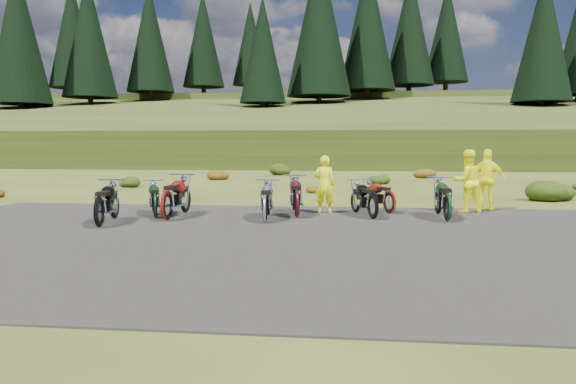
# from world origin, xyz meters

# --- Properties ---
(ground) EXTENTS (300.00, 300.00, 0.00)m
(ground) POSITION_xyz_m (0.00, 0.00, 0.00)
(ground) COLOR #364216
(ground) RESTS_ON ground
(gravel_pad) EXTENTS (20.00, 12.00, 0.04)m
(gravel_pad) POSITION_xyz_m (0.00, -2.00, 0.00)
(gravel_pad) COLOR black
(gravel_pad) RESTS_ON ground
(hill_slope) EXTENTS (300.00, 45.97, 9.37)m
(hill_slope) POSITION_xyz_m (0.00, 50.00, 0.00)
(hill_slope) COLOR #2C3511
(hill_slope) RESTS_ON ground
(hill_plateau) EXTENTS (300.00, 90.00, 9.17)m
(hill_plateau) POSITION_xyz_m (0.00, 110.00, 0.00)
(hill_plateau) COLOR #2C3511
(hill_plateau) RESTS_ON ground
(conifer_14) EXTENTS (5.28, 5.28, 14.00)m
(conifer_14) POSITION_xyz_m (-51.00, 70.00, 16.55)
(conifer_14) COLOR black
(conifer_14) RESTS_ON ground
(conifer_15) EXTENTS (7.92, 7.92, 20.00)m
(conifer_15) POSITION_xyz_m (-45.00, 76.00, 20.16)
(conifer_15) COLOR black
(conifer_15) RESTS_ON ground
(conifer_16) EXTENTS (7.48, 7.48, 19.00)m
(conifer_16) POSITION_xyz_m (-39.00, 51.00, 15.28)
(conifer_16) COLOR black
(conifer_16) RESTS_ON ground
(conifer_17) EXTENTS (7.04, 7.04, 18.00)m
(conifer_17) POSITION_xyz_m (-33.00, 57.00, 15.97)
(conifer_17) COLOR black
(conifer_17) RESTS_ON ground
(conifer_18) EXTENTS (6.60, 6.60, 17.00)m
(conifer_18) POSITION_xyz_m (-27.00, 63.00, 16.66)
(conifer_18) COLOR black
(conifer_18) RESTS_ON ground
(conifer_19) EXTENTS (6.16, 6.16, 16.00)m
(conifer_19) POSITION_xyz_m (-21.00, 69.00, 17.36)
(conifer_19) COLOR black
(conifer_19) RESTS_ON ground
(conifer_20) EXTENTS (5.72, 5.72, 15.00)m
(conifer_20) POSITION_xyz_m (-15.00, 75.00, 17.65)
(conifer_20) COLOR black
(conifer_20) RESTS_ON ground
(conifer_21) EXTENTS (5.28, 5.28, 14.00)m
(conifer_21) POSITION_xyz_m (-9.00, 50.00, 12.56)
(conifer_21) COLOR black
(conifer_21) RESTS_ON ground
(conifer_22) EXTENTS (7.92, 7.92, 20.00)m
(conifer_22) POSITION_xyz_m (-3.00, 56.00, 16.77)
(conifer_22) COLOR black
(conifer_22) RESTS_ON ground
(conifer_23) EXTENTS (7.48, 7.48, 19.00)m
(conifer_23) POSITION_xyz_m (3.00, 62.00, 17.47)
(conifer_23) COLOR black
(conifer_23) RESTS_ON ground
(conifer_24) EXTENTS (7.04, 7.04, 18.00)m
(conifer_24) POSITION_xyz_m (9.00, 68.00, 18.16)
(conifer_24) COLOR black
(conifer_24) RESTS_ON ground
(conifer_25) EXTENTS (6.60, 6.60, 17.00)m
(conifer_25) POSITION_xyz_m (15.00, 74.00, 18.66)
(conifer_25) COLOR black
(conifer_25) RESTS_ON ground
(conifer_26) EXTENTS (6.16, 6.16, 16.00)m
(conifer_26) POSITION_xyz_m (21.00, 49.00, 13.37)
(conifer_26) COLOR black
(conifer_26) RESTS_ON ground
(shrub_0) EXTENTS (0.77, 0.77, 0.45)m
(shrub_0) POSITION_xyz_m (-12.00, 6.00, 0.23)
(shrub_0) COLOR #69350D
(shrub_0) RESTS_ON ground
(shrub_1) EXTENTS (1.03, 1.03, 0.61)m
(shrub_1) POSITION_xyz_m (-9.10, 11.30, 0.31)
(shrub_1) COLOR #1D320C
(shrub_1) RESTS_ON ground
(shrub_2) EXTENTS (1.30, 1.30, 0.77)m
(shrub_2) POSITION_xyz_m (-6.20, 16.60, 0.38)
(shrub_2) COLOR #69350D
(shrub_2) RESTS_ON ground
(shrub_3) EXTENTS (1.56, 1.56, 0.92)m
(shrub_3) POSITION_xyz_m (-3.30, 21.90, 0.46)
(shrub_3) COLOR #1D320C
(shrub_3) RESTS_ON ground
(shrub_4) EXTENTS (0.77, 0.77, 0.45)m
(shrub_4) POSITION_xyz_m (-0.40, 9.20, 0.23)
(shrub_4) COLOR #69350D
(shrub_4) RESTS_ON ground
(shrub_5) EXTENTS (1.03, 1.03, 0.61)m
(shrub_5) POSITION_xyz_m (2.50, 14.50, 0.31)
(shrub_5) COLOR #1D320C
(shrub_5) RESTS_ON ground
(shrub_6) EXTENTS (1.30, 1.30, 0.77)m
(shrub_6) POSITION_xyz_m (5.40, 19.80, 0.38)
(shrub_6) COLOR #69350D
(shrub_6) RESTS_ON ground
(shrub_7) EXTENTS (1.56, 1.56, 0.92)m
(shrub_7) POSITION_xyz_m (8.30, 7.10, 0.46)
(shrub_7) COLOR #1D320C
(shrub_7) RESTS_ON ground
(motorcycle_0) EXTENTS (1.05, 2.21, 1.11)m
(motorcycle_0) POSITION_xyz_m (-4.76, -0.99, 0.00)
(motorcycle_0) COLOR black
(motorcycle_0) RESTS_ON ground
(motorcycle_1) EXTENTS (0.81, 2.28, 1.18)m
(motorcycle_1) POSITION_xyz_m (-3.53, 0.33, 0.00)
(motorcycle_1) COLOR maroon
(motorcycle_1) RESTS_ON ground
(motorcycle_2) EXTENTS (1.29, 1.99, 0.99)m
(motorcycle_2) POSITION_xyz_m (-4.02, 0.81, 0.00)
(motorcycle_2) COLOR black
(motorcycle_2) RESTS_ON ground
(motorcycle_3) EXTENTS (0.85, 2.07, 1.06)m
(motorcycle_3) POSITION_xyz_m (-0.93, 0.25, 0.00)
(motorcycle_3) COLOR silver
(motorcycle_3) RESTS_ON ground
(motorcycle_4) EXTENTS (1.04, 2.25, 1.13)m
(motorcycle_4) POSITION_xyz_m (-0.22, 1.28, 0.00)
(motorcycle_4) COLOR #460B0F
(motorcycle_4) RESTS_ON ground
(motorcycle_5) EXTENTS (1.30, 2.08, 1.03)m
(motorcycle_5) POSITION_xyz_m (1.81, 1.21, 0.00)
(motorcycle_5) COLOR black
(motorcycle_5) RESTS_ON ground
(motorcycle_6) EXTENTS (1.44, 1.94, 0.98)m
(motorcycle_6) POSITION_xyz_m (2.32, 2.47, 0.00)
(motorcycle_6) COLOR maroon
(motorcycle_6) RESTS_ON ground
(motorcycle_7) EXTENTS (0.75, 2.15, 1.12)m
(motorcycle_7) POSITION_xyz_m (3.70, 0.95, 0.00)
(motorcycle_7) COLOR #0E3215
(motorcycle_7) RESTS_ON ground
(person_middle) EXTENTS (0.64, 0.45, 1.66)m
(person_middle) POSITION_xyz_m (0.47, 2.40, 0.83)
(person_middle) COLOR #EBEF0C
(person_middle) RESTS_ON ground
(person_right_a) EXTENTS (1.04, 0.91, 1.83)m
(person_right_a) POSITION_xyz_m (4.57, 3.01, 0.91)
(person_right_a) COLOR #EBEF0C
(person_right_a) RESTS_ON ground
(person_right_b) EXTENTS (1.16, 0.89, 1.84)m
(person_right_b) POSITION_xyz_m (5.32, 3.78, 0.92)
(person_right_b) COLOR #EBEF0C
(person_right_b) RESTS_ON ground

